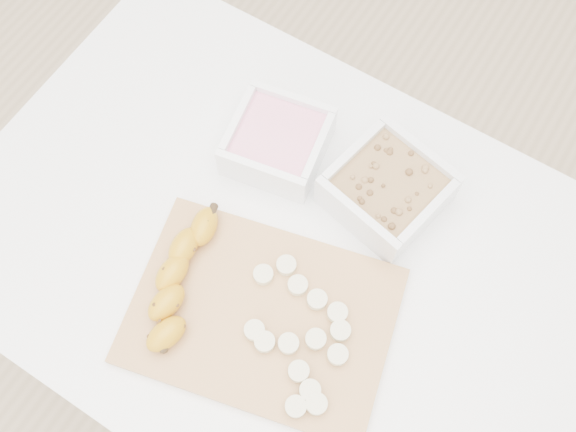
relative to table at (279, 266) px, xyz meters
The scene contains 7 objects.
ground 0.65m from the table, ahead, with size 3.50×3.50×0.00m, color #C6AD89.
table is the anchor object (origin of this frame).
bowl_yogurt 0.21m from the table, 122.21° to the left, with size 0.17×0.17×0.07m.
bowl_granola 0.23m from the table, 57.32° to the left, with size 0.19×0.19×0.07m.
cutting_board 0.15m from the table, 69.44° to the right, with size 0.38×0.27×0.01m, color tan.
banana 0.20m from the table, 123.24° to the right, with size 0.06×0.22×0.04m, color #C38711, non-canonical shape.
banana_slices 0.19m from the table, 44.27° to the right, with size 0.19×0.19×0.02m.
Camera 1 is at (0.19, -0.28, 1.68)m, focal length 40.00 mm.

